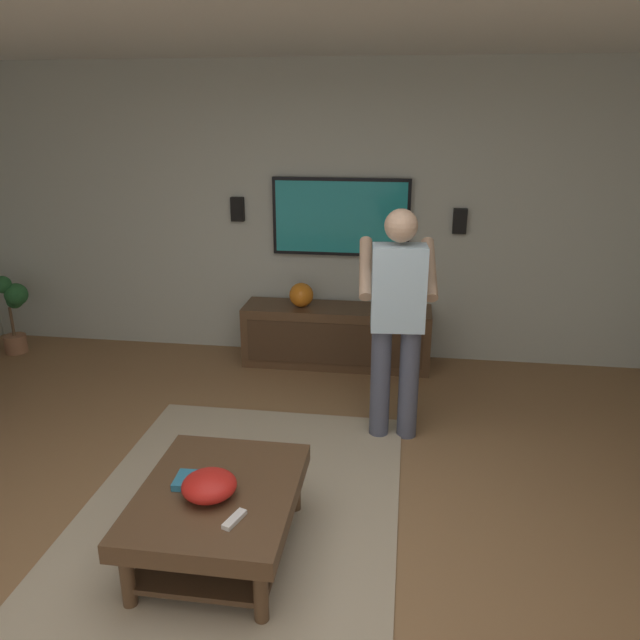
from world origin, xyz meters
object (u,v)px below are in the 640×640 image
Objects in this scene: tv at (341,217)px; wall_speaker_right at (238,209)px; remote_white at (234,519)px; person_standing at (397,312)px; potted_plant_short at (14,309)px; book at (196,481)px; wall_speaker_left at (460,221)px; coffee_table at (219,506)px; vase_round at (301,295)px; bowl at (209,486)px; media_console at (337,336)px.

tv reaches higher than wall_speaker_right.
wall_speaker_right is (3.16, 0.82, 0.96)m from remote_white.
potted_plant_short is at bearing 68.83° from person_standing.
person_standing is 7.45× the size of book.
wall_speaker_right is (0.00, 2.01, 0.06)m from wall_speaker_left.
coffee_table is 0.81× the size of tv.
coffee_table is 1.29× the size of potted_plant_short.
potted_plant_short reaches higher than vase_round.
tv is 5.64× the size of wall_speaker_left.
book is at bearing 140.15° from person_standing.
book reaches higher than remote_white.
person_standing is at bearing 161.69° from wall_speaker_left.
tv is at bearing -6.09° from bowl.
coffee_table is at bearing -5.86° from tv.
vase_round is 1.55m from wall_speaker_left.
wall_speaker_right is at bearing 12.81° from coffee_table.
tv is (2.90, -0.30, 1.03)m from coffee_table.
wall_speaker_right is at bearing -104.82° from media_console.
person_standing is (1.42, -0.86, 0.64)m from coffee_table.
person_standing reaches higher than media_console.
potted_plant_short is at bearing -82.50° from tv.
media_console is 6.13× the size of bowl.
wall_speaker_right is at bearing 12.16° from bowl.
vase_round is 1.00× the size of wall_speaker_right.
vase_round reaches higher than remote_white.
book is at bearing 78.57° from coffee_table.
coffee_table is 3.61× the size of bowl.
media_console is at bearing 103.54° from wall_speaker_left.
media_console is at bearing -6.62° from bowl.
coffee_table is 2.67m from vase_round.
person_standing reaches higher than vase_round.
potted_plant_short is at bearing 48.22° from coffee_table.
person_standing is at bearing -127.98° from book.
media_console is 7.73× the size of vase_round.
wall_speaker_left is (2.89, -1.47, 0.90)m from book.
media_console is 11.33× the size of remote_white.
tv is 1.05m from wall_speaker_left.
bowl is (-0.07, 0.02, 0.17)m from coffee_table.
person_standing reaches higher than wall_speaker_right.
person_standing is 1.79m from bowl.
person_standing is 10.93× the size of remote_white.
media_console is 2.75m from bowl.
wall_speaker_right is (1.49, 1.52, 0.44)m from person_standing.
person_standing is (-1.24, -0.56, 0.66)m from media_console.
potted_plant_short is 3.54× the size of wall_speaker_right.
media_console reaches higher than bowl.
vase_round is at bearing 0.53° from coffee_table.
coffee_table is at bearing 165.68° from book.
bowl is at bearing -179.89° from vase_round.
media_console reaches higher than remote_white.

